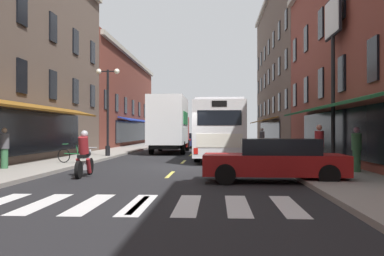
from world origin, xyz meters
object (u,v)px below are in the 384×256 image
Objects in this scene: pedestrian_far at (262,139)px; box_truck at (170,125)px; bicycle_near at (74,155)px; sedan_mid at (184,140)px; transit_bus at (220,130)px; pedestrian_rear at (319,146)px; billboard_sign at (333,39)px; street_lamp_twin at (108,108)px; sedan_near at (275,160)px; motorcycle_rider at (84,157)px; pedestrian_near at (4,147)px; pedestrian_mid at (357,149)px.

box_truck is at bearing -116.96° from pedestrian_far.
box_truck is at bearing 74.59° from bicycle_near.
pedestrian_far reaches higher than sedan_mid.
pedestrian_rear is at bearing -65.05° from transit_bus.
billboard_sign is 13.33m from street_lamp_twin.
pedestrian_rear is (0.83, -13.58, 0.03)m from pedestrian_far.
motorcycle_rider reaches higher than sedan_near.
box_truck is at bearing 85.45° from motorcycle_rider.
pedestrian_near is at bearing 157.40° from motorcycle_rider.
billboard_sign is at bearing -52.98° from box_truck.
pedestrian_rear reaches higher than sedan_mid.
transit_bus is 2.62× the size of sedan_near.
sedan_near is 2.60× the size of pedestrian_rear.
motorcycle_rider is 9.88m from pedestrian_mid.
motorcycle_rider is 17.83m from pedestrian_far.
transit_bus is at bearing 130.27° from billboard_sign.
sedan_near is (1.69, -11.96, -1.00)m from transit_bus.
pedestrian_far is (8.01, 15.92, 0.30)m from motorcycle_rider.
pedestrian_far is 13.61m from pedestrian_rear.
transit_bus reaches higher than motorcycle_rider.
motorcycle_rider is at bearing -50.29° from pedestrian_far.
sedan_near is (-3.42, -5.92, -5.14)m from billboard_sign.
box_truck is (-8.73, 11.58, -3.77)m from billboard_sign.
box_truck reaches higher than pedestrian_rear.
transit_bus is 12.12m from sedan_near.
street_lamp_twin is (-6.71, -0.56, 1.33)m from transit_bus.
sedan_near is 3.85m from pedestrian_mid.
pedestrian_mid is at bearing -16.65° from pedestrian_far.
pedestrian_mid is 0.94× the size of pedestrian_rear.
pedestrian_mid is at bearing -17.36° from bicycle_near.
sedan_near is at bearing -59.44° from pedestrian_rear.
transit_bus is 6.86m from street_lamp_twin.
pedestrian_mid is (8.27, -25.06, 0.27)m from sedan_mid.
sedan_mid is (-5.03, 27.13, 0.01)m from sedan_near.
billboard_sign reaches higher than transit_bus.
pedestrian_far is at bearing 156.41° from pedestrian_rear.
sedan_mid is 2.23× the size of motorcycle_rider.
pedestrian_near is (-1.81, -3.01, 0.49)m from bicycle_near.
motorcycle_rider is at bearing -178.14° from pedestrian_mid.
pedestrian_rear is (7.27, -23.61, 0.33)m from sedan_mid.
street_lamp_twin reaches higher than pedestrian_far.
sedan_mid is 24.70m from pedestrian_rear.
street_lamp_twin is at bearing -83.35° from pedestrian_far.
transit_bus reaches higher than bicycle_near.
motorcycle_rider is 1.23× the size of bicycle_near.
sedan_near is 14.35m from street_lamp_twin.
pedestrian_rear is at bearing 57.67° from sedan_near.
box_truck reaches higher than motorcycle_rider.
transit_bus reaches higher than pedestrian_far.
bicycle_near is (-6.86, -6.20, -1.21)m from transit_bus.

